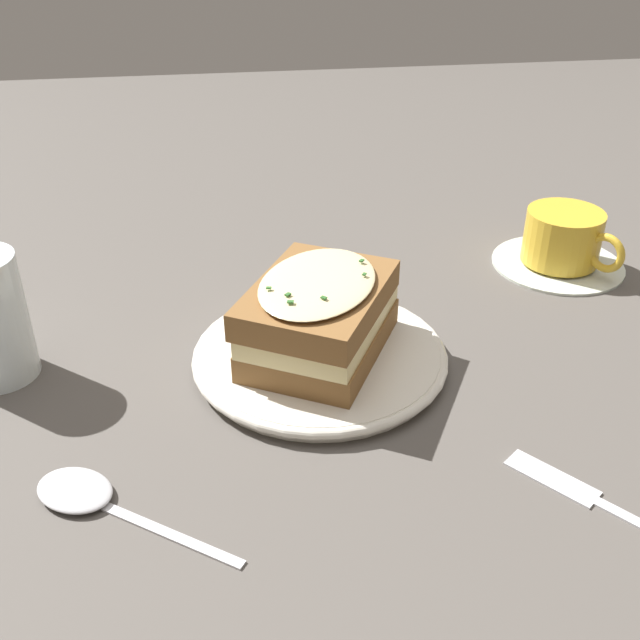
# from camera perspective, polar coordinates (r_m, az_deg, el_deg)

# --- Properties ---
(ground_plane) EXTENTS (2.40, 2.40, 0.00)m
(ground_plane) POSITION_cam_1_polar(r_m,az_deg,el_deg) (0.68, -1.78, -5.04)
(ground_plane) COLOR #514C47
(dinner_plate) EXTENTS (0.24, 0.24, 0.02)m
(dinner_plate) POSITION_cam_1_polar(r_m,az_deg,el_deg) (0.70, -0.00, -2.80)
(dinner_plate) COLOR silver
(dinner_plate) RESTS_ON ground_plane
(sandwich) EXTENTS (0.17, 0.19, 0.08)m
(sandwich) POSITION_cam_1_polar(r_m,az_deg,el_deg) (0.67, -0.07, 0.32)
(sandwich) COLOR brown
(sandwich) RESTS_ON dinner_plate
(teacup_with_saucer) EXTENTS (0.15, 0.15, 0.07)m
(teacup_with_saucer) POSITION_cam_1_polar(r_m,az_deg,el_deg) (0.91, 18.00, 5.64)
(teacup_with_saucer) COLOR silver
(teacup_with_saucer) RESTS_ON ground_plane
(fork) EXTENTS (0.13, 0.16, 0.00)m
(fork) POSITION_cam_1_polar(r_m,az_deg,el_deg) (0.60, 20.27, -12.72)
(fork) COLOR silver
(fork) RESTS_ON ground_plane
(spoon) EXTENTS (0.16, 0.12, 0.01)m
(spoon) POSITION_cam_1_polar(r_m,az_deg,el_deg) (0.59, -17.48, -12.57)
(spoon) COLOR silver
(spoon) RESTS_ON ground_plane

